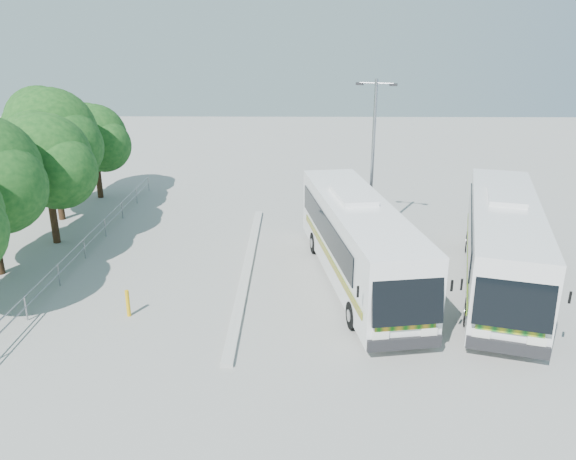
{
  "coord_description": "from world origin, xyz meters",
  "views": [
    {
      "loc": [
        -0.13,
        -21.23,
        10.02
      ],
      "look_at": [
        -0.47,
        1.49,
        2.0
      ],
      "focal_mm": 35.0,
      "sensor_mm": 36.0,
      "label": 1
    }
  ],
  "objects_px": {
    "tree_far_c": "(47,159)",
    "coach_main": "(358,240)",
    "lamppost": "(373,154)",
    "tree_far_d": "(52,135)",
    "tree_far_e": "(95,137)",
    "coach_adjacent": "(503,242)",
    "bollard": "(128,303)"
  },
  "relations": [
    {
      "from": "tree_far_c",
      "to": "bollard",
      "type": "distance_m",
      "value": 10.32
    },
    {
      "from": "tree_far_e",
      "to": "lamppost",
      "type": "height_order",
      "value": "lamppost"
    },
    {
      "from": "tree_far_e",
      "to": "coach_adjacent",
      "type": "relative_size",
      "value": 0.46
    },
    {
      "from": "tree_far_c",
      "to": "coach_main",
      "type": "distance_m",
      "value": 15.41
    },
    {
      "from": "tree_far_e",
      "to": "coach_adjacent",
      "type": "bearing_deg",
      "value": -31.62
    },
    {
      "from": "tree_far_c",
      "to": "bollard",
      "type": "height_order",
      "value": "tree_far_c"
    },
    {
      "from": "tree_far_c",
      "to": "tree_far_e",
      "type": "height_order",
      "value": "tree_far_c"
    },
    {
      "from": "coach_adjacent",
      "to": "lamppost",
      "type": "bearing_deg",
      "value": 147.06
    },
    {
      "from": "tree_far_c",
      "to": "lamppost",
      "type": "height_order",
      "value": "lamppost"
    },
    {
      "from": "tree_far_d",
      "to": "lamppost",
      "type": "bearing_deg",
      "value": -9.83
    },
    {
      "from": "lamppost",
      "to": "coach_adjacent",
      "type": "bearing_deg",
      "value": -30.89
    },
    {
      "from": "tree_far_e",
      "to": "bollard",
      "type": "relative_size",
      "value": 5.68
    },
    {
      "from": "coach_adjacent",
      "to": "bollard",
      "type": "bearing_deg",
      "value": -152.26
    },
    {
      "from": "coach_main",
      "to": "lamppost",
      "type": "height_order",
      "value": "lamppost"
    },
    {
      "from": "tree_far_d",
      "to": "bollard",
      "type": "bearing_deg",
      "value": -58.62
    },
    {
      "from": "coach_adjacent",
      "to": "tree_far_e",
      "type": "bearing_deg",
      "value": 164.62
    },
    {
      "from": "tree_far_c",
      "to": "lamppost",
      "type": "bearing_deg",
      "value": 2.8
    },
    {
      "from": "tree_far_e",
      "to": "bollard",
      "type": "height_order",
      "value": "tree_far_e"
    },
    {
      "from": "bollard",
      "to": "lamppost",
      "type": "bearing_deg",
      "value": 40.35
    },
    {
      "from": "coach_adjacent",
      "to": "lamppost",
      "type": "distance_m",
      "value": 7.65
    },
    {
      "from": "bollard",
      "to": "tree_far_e",
      "type": "bearing_deg",
      "value": 111.52
    },
    {
      "from": "lamppost",
      "to": "tree_far_d",
      "type": "bearing_deg",
      "value": -171.54
    },
    {
      "from": "coach_main",
      "to": "coach_adjacent",
      "type": "relative_size",
      "value": 0.98
    },
    {
      "from": "coach_main",
      "to": "tree_far_e",
      "type": "bearing_deg",
      "value": 131.05
    },
    {
      "from": "tree_far_c",
      "to": "tree_far_d",
      "type": "bearing_deg",
      "value": 107.83
    },
    {
      "from": "tree_far_e",
      "to": "coach_main",
      "type": "bearing_deg",
      "value": -40.02
    },
    {
      "from": "coach_main",
      "to": "coach_adjacent",
      "type": "bearing_deg",
      "value": -11.41
    },
    {
      "from": "lamppost",
      "to": "bollard",
      "type": "xyz_separation_m",
      "value": [
        -9.97,
        -8.47,
        -3.88
      ]
    },
    {
      "from": "tree_far_c",
      "to": "coach_main",
      "type": "xyz_separation_m",
      "value": [
        14.56,
        -4.45,
        -2.38
      ]
    },
    {
      "from": "tree_far_c",
      "to": "tree_far_d",
      "type": "distance_m",
      "value": 3.93
    },
    {
      "from": "tree_far_c",
      "to": "tree_far_d",
      "type": "xyz_separation_m",
      "value": [
        -1.19,
        3.7,
        0.56
      ]
    },
    {
      "from": "tree_far_c",
      "to": "lamppost",
      "type": "relative_size",
      "value": 0.81
    }
  ]
}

